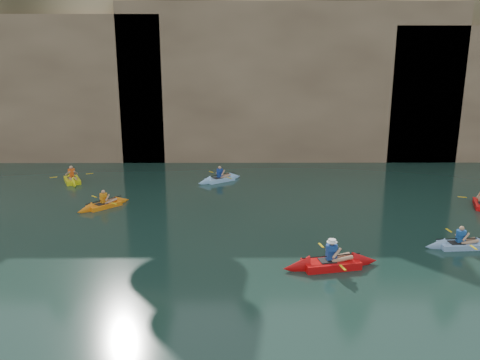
{
  "coord_description": "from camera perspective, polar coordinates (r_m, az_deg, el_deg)",
  "views": [
    {
      "loc": [
        -1.77,
        -11.52,
        7.15
      ],
      "look_at": [
        -1.68,
        4.68,
        3.0
      ],
      "focal_mm": 35.0,
      "sensor_mm": 36.0,
      "label": 1
    }
  ],
  "objects": [
    {
      "name": "kayaker_ltblue_mid",
      "position": [
        28.51,
        -2.47,
        0.13
      ],
      "size": [
        2.94,
        2.44,
        1.19
      ],
      "rotation": [
        0.0,
        0.0,
        0.64
      ],
      "color": "#98CEFF",
      "rests_on": "ground"
    },
    {
      "name": "sea_cave_west",
      "position": [
        37.56,
        -26.03,
        5.03
      ],
      "size": [
        4.5,
        1.0,
        4.0
      ],
      "primitive_type": "cube",
      "color": "black",
      "rests_on": "ground"
    },
    {
      "name": "sea_cave_east",
      "position": [
        35.82,
        18.97,
        5.72
      ],
      "size": [
        5.0,
        1.0,
        4.5
      ],
      "primitive_type": "cube",
      "color": "black",
      "rests_on": "ground"
    },
    {
      "name": "ground",
      "position": [
        13.68,
        7.51,
        -17.29
      ],
      "size": [
        160.0,
        160.0,
        0.0
      ],
      "primitive_type": "plane",
      "color": "black",
      "rests_on": "ground"
    },
    {
      "name": "kayaker_yellow",
      "position": [
        30.05,
        -19.78,
        0.04
      ],
      "size": [
        2.27,
        3.11,
        1.27
      ],
      "rotation": [
        0.0,
        0.0,
        -1.12
      ],
      "color": "yellow",
      "rests_on": "ground"
    },
    {
      "name": "kayaker_orange",
      "position": [
        24.42,
        -16.23,
        -2.91
      ],
      "size": [
        2.5,
        2.63,
        1.12
      ],
      "rotation": [
        0.0,
        0.0,
        0.82
      ],
      "color": "orange",
      "rests_on": "ground"
    },
    {
      "name": "cliff_slab_center",
      "position": [
        34.36,
        6.11,
        11.86
      ],
      "size": [
        24.0,
        2.4,
        11.4
      ],
      "primitive_type": "cube",
      "color": "#97795C",
      "rests_on": "ground"
    },
    {
      "name": "sea_cave_center",
      "position": [
        34.0,
        -4.09,
        4.93
      ],
      "size": [
        3.5,
        1.0,
        3.2
      ],
      "primitive_type": "cube",
      "color": "black",
      "rests_on": "ground"
    },
    {
      "name": "kayaker_ltblue_near",
      "position": [
        20.45,
        25.22,
        -7.12
      ],
      "size": [
        2.89,
        2.23,
        1.12
      ],
      "rotation": [
        0.0,
        0.0,
        0.07
      ],
      "color": "#82AADA",
      "rests_on": "ground"
    },
    {
      "name": "main_kayaker",
      "position": [
        17.16,
        11.02,
        -9.91
      ],
      "size": [
        3.64,
        2.37,
        1.32
      ],
      "rotation": [
        0.0,
        0.0,
        0.2
      ],
      "color": "red",
      "rests_on": "ground"
    },
    {
      "name": "cliff",
      "position": [
        41.58,
        2.18,
        12.76
      ],
      "size": [
        70.0,
        16.0,
        12.0
      ],
      "primitive_type": "cube",
      "color": "tan",
      "rests_on": "ground"
    }
  ]
}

